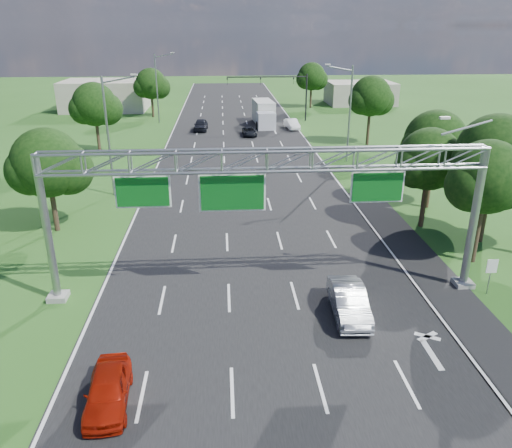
{
  "coord_description": "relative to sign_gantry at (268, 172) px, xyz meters",
  "views": [
    {
      "loc": [
        -1.93,
        -12.2,
        13.76
      ],
      "look_at": [
        -0.09,
        14.93,
        2.91
      ],
      "focal_mm": 35.0,
      "sensor_mm": 36.0,
      "label": 1
    }
  ],
  "objects": [
    {
      "name": "silver_sedan",
      "position": [
        3.92,
        -2.59,
        -6.13
      ],
      "size": [
        1.82,
        4.67,
        1.52
      ],
      "primitive_type": "imported",
      "rotation": [
        0.0,
        0.0,
        -0.05
      ],
      "color": "#9EA1A9",
      "rests_on": "ground"
    },
    {
      "name": "car_queue_d",
      "position": [
        7.67,
        46.55,
        -6.2
      ],
      "size": [
        2.0,
        4.36,
        1.38
      ],
      "primitive_type": "imported",
      "rotation": [
        0.0,
        0.0,
        0.13
      ],
      "color": "white",
      "rests_on": "ground"
    },
    {
      "name": "tree_verge_rd",
      "position": [
        15.75,
        36.04,
        -1.26
      ],
      "size": [
        5.76,
        4.8,
        8.28
      ],
      "color": "#2D2116",
      "rests_on": "ground"
    },
    {
      "name": "streetlight_l_near",
      "position": [
        -11.63,
        18.0,
        -1.31
      ],
      "size": [
        2.97,
        0.22,
        10.16
      ],
      "color": "gray",
      "rests_on": "ground"
    },
    {
      "name": "red_coupe",
      "position": [
        -6.93,
        -8.34,
        -6.21
      ],
      "size": [
        1.88,
        4.09,
        1.36
      ],
      "primitive_type": "imported",
      "rotation": [
        0.0,
        0.0,
        0.07
      ],
      "color": "#A91807",
      "rests_on": "ground"
    },
    {
      "name": "tree_verge_la",
      "position": [
        -14.25,
        10.04,
        -2.13
      ],
      "size": [
        5.76,
        4.8,
        7.4
      ],
      "color": "#2D2116",
      "rests_on": "ground"
    },
    {
      "name": "streetlight_l_far",
      "position": [
        -11.63,
        53.0,
        -1.31
      ],
      "size": [
        2.97,
        0.22,
        10.16
      ],
      "color": "gray",
      "rests_on": "ground"
    },
    {
      "name": "box_truck",
      "position": [
        3.95,
        50.1,
        -5.26
      ],
      "size": [
        3.1,
        9.16,
        3.41
      ],
      "rotation": [
        0.0,
        0.0,
        0.08
      ],
      "color": "beige",
      "rests_on": "ground"
    },
    {
      "name": "car_queue_b",
      "position": [
        1.38,
        42.27,
        -6.35
      ],
      "size": [
        1.9,
        3.96,
        1.09
      ],
      "primitive_type": "imported",
      "rotation": [
        0.0,
        0.0,
        0.02
      ],
      "color": "black",
      "rests_on": "ground"
    },
    {
      "name": "sign_gantry",
      "position": [
        0.0,
        0.0,
        0.0
      ],
      "size": [
        23.5,
        1.0,
        9.56
      ],
      "color": "gray",
      "rests_on": "ground"
    },
    {
      "name": "traffic_signal",
      "position": [
        7.15,
        53.0,
        -1.72
      ],
      "size": [
        12.21,
        0.24,
        7.0
      ],
      "color": "black",
      "rests_on": "ground"
    },
    {
      "name": "building_right",
      "position": [
        23.67,
        70.0,
        -4.89
      ],
      "size": [
        12.0,
        9.0,
        4.0
      ],
      "primitive_type": "cube",
      "color": "#9C9483",
      "rests_on": "ground"
    },
    {
      "name": "tree_verge_lb",
      "position": [
        -16.25,
        33.04,
        -1.48
      ],
      "size": [
        5.76,
        4.8,
        8.06
      ],
      "color": "#2D2116",
      "rests_on": "ground"
    },
    {
      "name": "road_flare",
      "position": [
        9.87,
        2.0,
        -6.89
      ],
      "size": [
        3.0,
        30.0,
        0.02
      ],
      "primitive_type": "cube",
      "color": "black",
      "rests_on": "ground"
    },
    {
      "name": "streetlight_r_mid",
      "position": [
        10.97,
        28.0,
        -1.31
      ],
      "size": [
        2.97,
        0.22,
        10.16
      ],
      "color": "gray",
      "rests_on": "ground"
    },
    {
      "name": "tree_verge_re",
      "position": [
        13.75,
        66.04,
        -1.7
      ],
      "size": [
        5.76,
        4.8,
        7.84
      ],
      "color": "#2D2116",
      "rests_on": "ground"
    },
    {
      "name": "car_queue_c",
      "position": [
        -5.26,
        46.27,
        -6.12
      ],
      "size": [
        2.03,
        4.61,
        1.54
      ],
      "primitive_type": "imported",
      "rotation": [
        0.0,
        0.0,
        -0.05
      ],
      "color": "black",
      "rests_on": "ground"
    },
    {
      "name": "ground",
      "position": [
        -0.33,
        18.0,
        -6.89
      ],
      "size": [
        220.0,
        220.0,
        0.0
      ],
      "primitive_type": "plane",
      "color": "#265118",
      "rests_on": "ground"
    },
    {
      "name": "building_left",
      "position": [
        -22.33,
        66.0,
        -4.39
      ],
      "size": [
        14.0,
        10.0,
        5.0
      ],
      "primitive_type": "cube",
      "color": "#9C9483",
      "rests_on": "ground"
    },
    {
      "name": "regulatory_sign",
      "position": [
        12.07,
        -1.02,
        -5.38
      ],
      "size": [
        0.6,
        0.08,
        2.1
      ],
      "color": "gray",
      "rests_on": "ground"
    },
    {
      "name": "road",
      "position": [
        -0.33,
        18.0,
        -6.89
      ],
      "size": [
        18.0,
        180.0,
        0.02
      ],
      "primitive_type": "cube",
      "color": "black",
      "rests_on": "ground"
    },
    {
      "name": "tree_verge_lc",
      "position": [
        -13.25,
        58.04,
        -1.92
      ],
      "size": [
        5.76,
        4.8,
        7.62
      ],
      "color": "#2D2116",
      "rests_on": "ground"
    },
    {
      "name": "tree_cluster_right",
      "position": [
        14.47,
        7.19,
        -1.58
      ],
      "size": [
        9.91,
        14.6,
        8.68
      ],
      "color": "#2D2116",
      "rests_on": "ground"
    }
  ]
}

